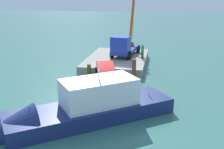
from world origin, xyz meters
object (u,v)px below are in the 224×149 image
object	(u,v)px
crane_truck	(124,45)
salvaged_car	(107,76)
dock_worker	(143,51)
moored_yacht	(66,118)

from	to	relation	value
crane_truck	salvaged_car	bearing A→B (deg)	-4.86
dock_worker	salvaged_car	world-z (taller)	dock_worker
salvaged_car	moored_yacht	xyz separation A→B (m)	(9.55, -0.95, -0.20)
dock_worker	crane_truck	bearing A→B (deg)	-112.33
crane_truck	salvaged_car	distance (m)	8.02
crane_truck	moored_yacht	world-z (taller)	crane_truck
crane_truck	dock_worker	size ratio (longest dim) A/B	5.08
salvaged_car	moored_yacht	size ratio (longest dim) A/B	0.37
crane_truck	moored_yacht	size ratio (longest dim) A/B	0.69
crane_truck	moored_yacht	xyz separation A→B (m)	(17.37, -1.62, -1.86)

